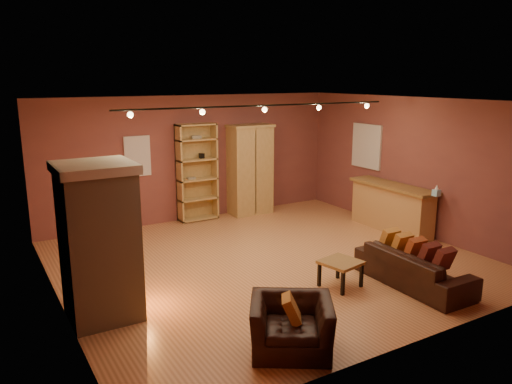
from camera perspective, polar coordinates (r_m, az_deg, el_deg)
floor at (r=8.93m, az=1.60°, el=-7.91°), size 7.00×7.00×0.00m
ceiling at (r=8.35m, az=1.72°, el=10.35°), size 7.00×7.00×0.00m
back_wall at (r=11.36m, az=-7.12°, el=3.86°), size 7.00×0.02×2.80m
left_wall at (r=7.34m, az=-22.18°, el=-2.07°), size 0.02×6.50×2.80m
right_wall at (r=10.78m, az=17.64°, el=2.85°), size 0.02×6.50×2.80m
fireplace at (r=6.94m, az=-17.42°, el=-5.46°), size 1.01×0.98×2.12m
back_window at (r=10.88m, az=-13.40°, el=4.00°), size 0.56×0.04×0.86m
bookcase at (r=11.31m, az=-6.86°, el=2.35°), size 0.90×0.35×2.19m
armoire at (r=11.76m, az=-0.68°, el=2.61°), size 1.04×0.60×2.12m
bar_counter at (r=10.92m, az=15.23°, el=-1.67°), size 0.56×2.07×0.99m
tissue_box at (r=10.01m, az=19.93°, el=0.08°), size 0.13×0.13×0.23m
right_window at (r=11.68m, az=12.52°, el=5.14°), size 0.05×0.90×1.00m
loveseat at (r=8.20m, az=17.60°, el=-7.57°), size 0.60×1.94×0.79m
armchair at (r=6.08m, az=4.07°, el=-14.05°), size 1.15×1.05×0.84m
coffee_table at (r=7.89m, az=9.66°, el=-8.20°), size 0.65×0.65×0.42m
track_rail at (r=8.52m, az=0.99°, el=9.66°), size 5.20×0.09×0.13m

